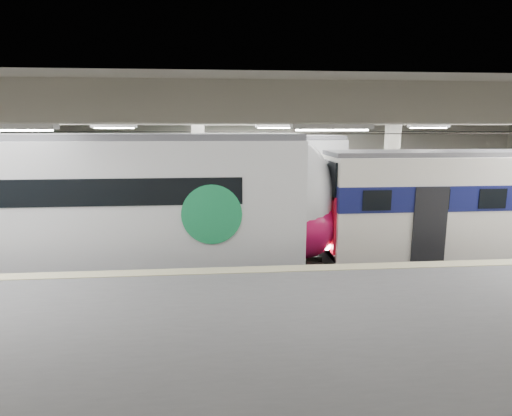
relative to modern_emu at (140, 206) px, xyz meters
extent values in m
cube|color=black|center=(4.87, 0.00, -2.37)|extent=(36.00, 24.00, 0.10)
cube|color=silver|center=(4.87, 0.00, 3.23)|extent=(36.00, 24.00, 0.20)
cube|color=beige|center=(4.87, 10.00, 0.43)|extent=(30.00, 0.10, 5.50)
cube|color=beige|center=(4.87, -10.00, 0.43)|extent=(30.00, 0.10, 5.50)
cube|color=#5B5B5E|center=(4.87, -6.50, -1.77)|extent=(30.00, 7.00, 1.10)
cube|color=#C1BA88|center=(4.87, -3.25, -1.21)|extent=(30.00, 0.50, 0.02)
cube|color=beige|center=(1.87, 3.00, 0.43)|extent=(0.50, 0.50, 5.50)
cube|color=beige|center=(9.87, 3.00, 0.43)|extent=(0.50, 0.50, 5.50)
cube|color=beige|center=(4.87, 0.00, 2.93)|extent=(30.00, 18.00, 0.50)
cube|color=#59544C|center=(4.87, 0.00, -2.24)|extent=(30.00, 1.52, 0.16)
cube|color=#59544C|center=(4.87, 5.50, -2.24)|extent=(30.00, 1.52, 0.16)
cylinder|color=black|center=(4.87, 0.00, 2.38)|extent=(30.00, 0.03, 0.03)
cylinder|color=black|center=(4.87, 5.50, 2.38)|extent=(30.00, 0.03, 0.03)
cube|color=white|center=(4.87, -2.00, 2.60)|extent=(26.00, 8.40, 0.12)
cube|color=white|center=(-1.32, 0.00, 0.19)|extent=(13.38, 2.99, 4.02)
ellipsoid|color=white|center=(5.37, 0.00, 0.19)|extent=(2.37, 2.93, 3.93)
ellipsoid|color=#B20E46|center=(5.49, 0.00, -0.69)|extent=(2.51, 2.99, 2.41)
cylinder|color=#1A9352|center=(2.43, -1.52, -0.01)|extent=(1.85, 0.06, 1.85)
cube|color=#4C4C51|center=(-1.32, 0.00, 2.30)|extent=(13.38, 2.45, 0.20)
cube|color=black|center=(-1.32, 0.00, -1.97)|extent=(13.38, 2.09, 0.70)
cube|color=white|center=(12.50, 0.00, -0.09)|extent=(12.12, 2.66, 3.45)
cube|color=#131754|center=(12.50, 0.00, 0.32)|extent=(12.16, 2.72, 0.84)
cube|color=red|center=(6.40, 0.00, -0.57)|extent=(0.08, 2.26, 1.90)
cube|color=black|center=(6.40, 0.00, 0.87)|extent=(0.08, 2.13, 1.24)
cube|color=#4C4C51|center=(12.50, 0.00, 1.71)|extent=(12.12, 2.07, 0.16)
cube|color=black|center=(12.50, 0.00, -1.97)|extent=(12.12, 1.86, 0.70)
cube|color=white|center=(1.26, 5.50, 0.11)|extent=(14.20, 3.00, 3.85)
cube|color=#1A9352|center=(1.26, 5.50, 0.61)|extent=(14.24, 3.06, 0.81)
cube|color=#4C4C51|center=(1.26, 5.50, 2.13)|extent=(14.19, 2.49, 0.16)
cube|color=black|center=(1.26, 5.50, -2.02)|extent=(14.20, 2.69, 0.60)
camera|label=1|loc=(2.64, -14.34, 2.65)|focal=30.00mm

